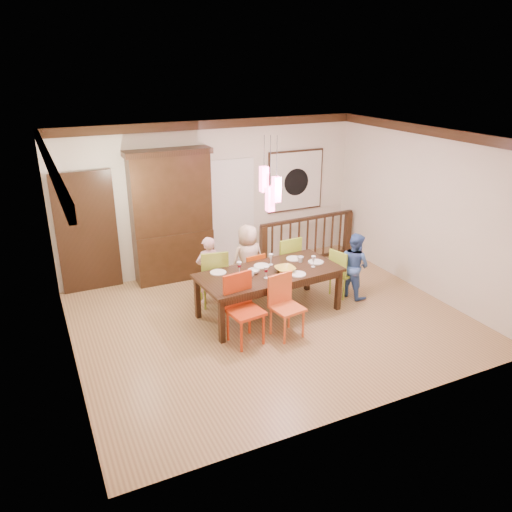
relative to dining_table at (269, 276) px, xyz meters
name	(u,v)px	position (x,y,z in m)	size (l,w,h in m)	color
floor	(271,320)	(-0.08, -0.22, -0.67)	(6.00, 6.00, 0.00)	#926B46
ceiling	(273,137)	(-0.08, -0.22, 2.23)	(6.00, 6.00, 0.00)	white
wall_back	(213,197)	(-0.08, 2.28, 0.78)	(6.00, 6.00, 0.00)	beige
wall_left	(61,268)	(-3.08, -0.22, 0.78)	(5.00, 5.00, 0.00)	beige
wall_right	(424,211)	(2.92, -0.22, 0.78)	(5.00, 5.00, 0.00)	beige
crown_molding	(273,143)	(-0.08, -0.22, 2.15)	(6.00, 5.00, 0.16)	black
panel_door	(87,234)	(-2.48, 2.23, 0.38)	(1.04, 0.07, 2.24)	black
white_doorway	(231,215)	(0.27, 2.24, 0.38)	(0.97, 0.05, 2.22)	silver
painting	(296,181)	(1.72, 2.24, 0.93)	(1.25, 0.06, 1.25)	black
pendant_cluster	(270,189)	(0.00, 0.00, 1.43)	(0.27, 0.21, 1.14)	#FF4C88
dining_table	(269,276)	(0.00, 0.00, 0.00)	(2.39, 1.23, 0.75)	black
chair_far_left	(213,273)	(-0.70, 0.73, -0.10)	(0.52, 0.52, 1.00)	#8CA330
chair_far_mid	(251,271)	(0.01, 0.73, -0.20)	(0.41, 0.41, 0.82)	#C2450D
chair_far_right	(284,258)	(0.72, 0.82, -0.11)	(0.48, 0.48, 0.99)	#8DAE28
chair_near_left	(245,306)	(-0.72, -0.67, -0.08)	(0.53, 0.53, 1.04)	red
chair_near_mid	(287,303)	(-0.08, -0.76, -0.13)	(0.49, 0.49, 0.95)	#E05B29
chair_end_right	(344,269)	(1.51, 0.07, -0.18)	(0.48, 0.48, 0.86)	#98B530
china_hutch	(172,216)	(-0.98, 2.07, 0.56)	(1.56, 0.46, 2.46)	black
balustrade	(307,238)	(1.75, 1.73, -0.17)	(2.20, 0.20, 0.96)	black
person_far_left	(208,270)	(-0.74, 0.82, -0.08)	(0.43, 0.28, 1.19)	#F6BBC7
person_far_mid	(248,260)	(0.01, 0.86, -0.04)	(0.62, 0.41, 1.28)	beige
person_end_right	(354,265)	(1.64, -0.04, -0.09)	(0.57, 0.44, 1.17)	#3E63AF
serving_bowl	(285,269)	(0.23, -0.11, 0.11)	(0.32, 0.32, 0.08)	gold
small_bowl	(254,271)	(-0.25, 0.05, 0.11)	(0.19, 0.19, 0.06)	white
cup_left	(251,274)	(-0.36, -0.07, 0.12)	(0.11, 0.11, 0.09)	silver
cup_right	(300,259)	(0.65, 0.13, 0.13)	(0.11, 0.11, 0.10)	silver
plate_far_left	(218,272)	(-0.76, 0.30, 0.08)	(0.26, 0.26, 0.01)	white
plate_far_mid	(262,266)	(-0.02, 0.25, 0.08)	(0.26, 0.26, 0.01)	white
plate_far_right	(294,259)	(0.62, 0.31, 0.08)	(0.26, 0.26, 0.01)	white
plate_near_left	(232,287)	(-0.78, -0.30, 0.08)	(0.26, 0.26, 0.01)	white
plate_near_mid	(298,274)	(0.35, -0.30, 0.08)	(0.26, 0.26, 0.01)	white
plate_end_right	(316,262)	(0.88, 0.01, 0.08)	(0.26, 0.26, 0.01)	white
wine_glass_a	(239,268)	(-0.46, 0.14, 0.17)	(0.08, 0.08, 0.19)	#590C19
wine_glass_b	(271,259)	(0.15, 0.24, 0.17)	(0.08, 0.08, 0.19)	silver
wine_glass_c	(266,272)	(-0.16, -0.21, 0.17)	(0.08, 0.08, 0.19)	#590C19
wine_glass_d	(313,261)	(0.74, -0.13, 0.17)	(0.08, 0.08, 0.19)	silver
napkin	(277,281)	(-0.06, -0.38, 0.08)	(0.18, 0.14, 0.01)	#D83359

